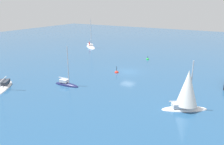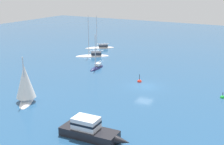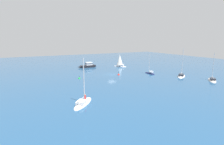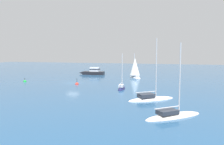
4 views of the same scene
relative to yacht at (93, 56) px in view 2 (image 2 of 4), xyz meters
The scene contains 8 objects.
ground_plane 22.65m from the yacht, 144.44° to the left, with size 160.00×160.00×0.00m, color navy.
yacht is the anchor object (origin of this frame).
yacht_1 28.23m from the yacht, 104.36° to the left, with size 4.55×5.81×6.77m.
launch 37.46m from the yacht, 122.75° to the left, with size 7.88×2.68×2.17m.
sloop 10.16m from the yacht, 127.65° to the left, with size 1.42×4.66×7.06m.
yacht_2 8.92m from the yacht, 68.73° to the right, with size 6.69×6.11×8.41m.
channel_buoy 20.32m from the yacht, 145.41° to the left, with size 0.78×0.78×1.66m.
mooring_buoy 32.55m from the yacht, 157.63° to the left, with size 0.70×0.70×1.20m.
Camera 2 is at (-18.61, 43.04, 15.84)m, focal length 49.98 mm.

